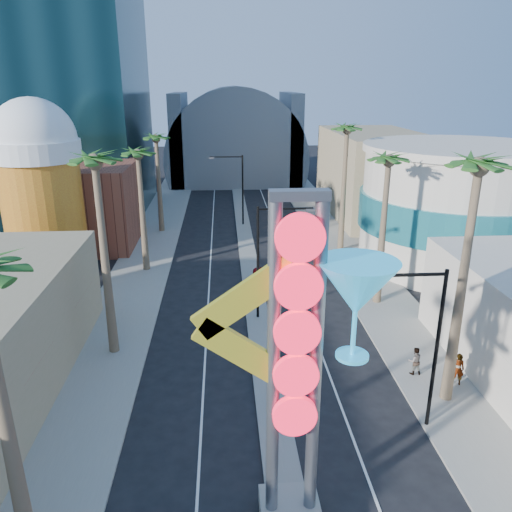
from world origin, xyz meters
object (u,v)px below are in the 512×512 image
Objects in this scene: pedestrian_b at (415,361)px; red_pickup at (268,280)px; pedestrian_a at (458,369)px; neon_sign at (320,349)px.

red_pickup is at bearing -61.82° from pedestrian_b.
pedestrian_a is (8.87, -14.16, 0.39)m from red_pickup.
pedestrian_a is at bearing 149.79° from pedestrian_b.
neon_sign is at bearing -90.23° from red_pickup.
neon_sign reaches higher than pedestrian_a.
neon_sign is 7.79× the size of pedestrian_b.
pedestrian_a is 1.14× the size of pedestrian_b.
pedestrian_a is (9.25, 8.21, -6.24)m from neon_sign.
neon_sign is 2.57× the size of red_pickup.
neon_sign is 6.84× the size of pedestrian_a.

